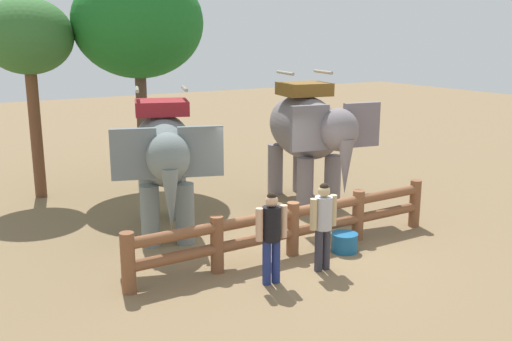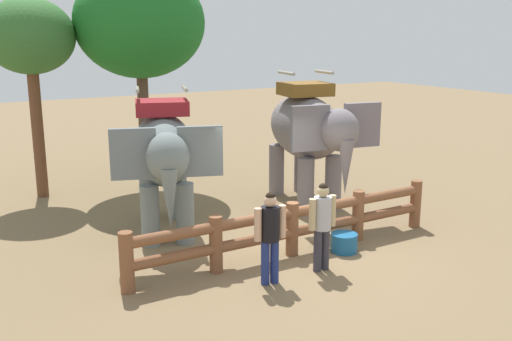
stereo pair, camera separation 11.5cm
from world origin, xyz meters
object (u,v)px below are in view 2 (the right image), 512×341
object	(u,v)px
tree_far_left	(140,23)
feed_bucket	(344,243)
tree_back_center	(30,39)
elephant_center	(309,131)
tourist_woman_in_black	(270,231)
tourist_man_in_blue	(322,221)
log_fence	(292,225)
elephant_near_left	(164,154)

from	to	relation	value
tree_far_left	feed_bucket	distance (m)	8.14
tree_back_center	feed_bucket	world-z (taller)	tree_back_center
elephant_center	tourist_woman_in_black	world-z (taller)	elephant_center
tourist_man_in_blue	tourist_woman_in_black	bearing A→B (deg)	-179.26
log_fence	feed_bucket	distance (m)	1.13
tourist_man_in_blue	tree_back_center	distance (m)	8.95
tourist_woman_in_black	tourist_man_in_blue	xyz separation A→B (m)	(1.10, 0.01, 0.00)
elephant_near_left	tourist_woman_in_black	bearing A→B (deg)	-79.92
elephant_near_left	feed_bucket	size ratio (longest dim) A/B	7.15
tourist_woman_in_black	tree_back_center	world-z (taller)	tree_back_center
log_fence	tree_back_center	bearing A→B (deg)	116.17
elephant_center	tree_back_center	xyz separation A→B (m)	(-5.61, 4.09, 2.20)
elephant_near_left	feed_bucket	world-z (taller)	elephant_near_left
tree_far_left	tree_back_center	distance (m)	2.77
elephant_center	feed_bucket	distance (m)	3.75
elephant_center	feed_bucket	world-z (taller)	elephant_center
log_fence	elephant_center	distance (m)	3.74
tourist_woman_in_black	feed_bucket	xyz separation A→B (m)	(2.04, 0.52, -0.75)
tree_back_center	log_fence	bearing A→B (deg)	-63.83
log_fence	tourist_woman_in_black	xyz separation A→B (m)	(-1.07, -0.92, 0.33)
tourist_man_in_blue	feed_bucket	xyz separation A→B (m)	(0.94, 0.51, -0.76)
elephant_center	tree_back_center	size ratio (longest dim) A/B	0.77
tourist_man_in_blue	tree_far_left	bearing A→B (deg)	95.16
tourist_man_in_blue	feed_bucket	world-z (taller)	tourist_man_in_blue
elephant_center	tourist_man_in_blue	distance (m)	4.34
elephant_near_left	tree_back_center	distance (m)	5.28
feed_bucket	tree_back_center	bearing A→B (deg)	120.94
tourist_man_in_blue	tree_far_left	size ratio (longest dim) A/B	0.28
log_fence	tourist_man_in_blue	distance (m)	0.96
tree_back_center	feed_bucket	xyz separation A→B (m)	(4.30, -7.18, -3.86)
tourist_woman_in_black	feed_bucket	world-z (taller)	tourist_woman_in_black
elephant_center	feed_bucket	size ratio (longest dim) A/B	7.53
log_fence	tourist_man_in_blue	xyz separation A→B (m)	(0.03, -0.90, 0.34)
elephant_near_left	elephant_center	bearing A→B (deg)	5.24
feed_bucket	log_fence	bearing A→B (deg)	157.85
tree_back_center	tourist_man_in_blue	bearing A→B (deg)	-66.34
log_fence	feed_bucket	bearing A→B (deg)	-22.15
elephant_center	tree_far_left	world-z (taller)	tree_far_left
tourist_woman_in_black	feed_bucket	size ratio (longest dim) A/B	3.12
tourist_man_in_blue	tree_back_center	size ratio (longest dim) A/B	0.32
tourist_woman_in_black	tree_far_left	xyz separation A→B (m)	(0.45, 7.27, 3.50)
log_fence	tree_far_left	bearing A→B (deg)	95.60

